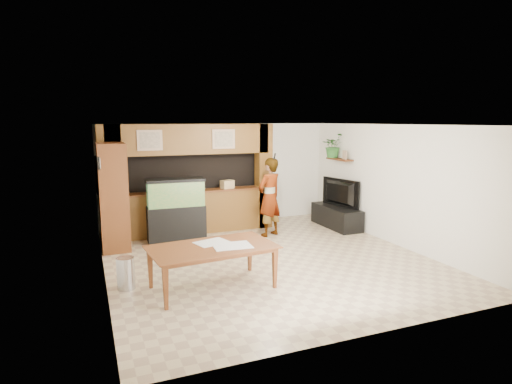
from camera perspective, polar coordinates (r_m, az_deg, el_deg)
name	(u,v)px	position (r m, az deg, el deg)	size (l,w,h in m)	color
floor	(267,259)	(8.48, 1.50, -8.91)	(6.50, 6.50, 0.00)	tan
ceiling	(268,125)	(8.05, 1.58, 8.94)	(6.50, 6.50, 0.00)	white
wall_back	(218,174)	(11.19, -5.09, 2.39)	(6.00, 6.00, 0.00)	white
wall_left	(101,205)	(7.51, -19.97, -1.65)	(6.50, 6.50, 0.00)	white
wall_right	(394,185)	(9.74, 17.96, 0.90)	(6.50, 6.50, 0.00)	white
partition	(187,178)	(10.36, -9.13, 1.81)	(4.20, 0.99, 2.60)	brown
wall_clock	(99,163)	(8.42, -20.22, 3.62)	(0.05, 0.25, 0.25)	black
wall_shelf	(339,159)	(11.17, 11.07, 4.30)	(0.25, 0.90, 0.04)	brown
pantry_cabinet	(113,197)	(9.38, -18.50, -0.59)	(0.56, 0.91, 2.23)	brown
trash_can	(126,273)	(7.28, -16.98, -10.33)	(0.28, 0.28, 0.52)	#B2B2B7
aquarium	(176,211)	(9.72, -10.61, -2.46)	(1.28, 0.48, 1.41)	black
tv_stand	(336,217)	(11.07, 10.66, -3.26)	(0.58, 1.58, 0.53)	black
television	(337,193)	(10.95, 10.76, -0.12)	(1.22, 0.16, 0.70)	black
photo_frame	(345,155)	(10.96, 11.74, 4.87)	(0.03, 0.16, 0.22)	tan
potted_plant	(333,146)	(11.37, 10.21, 6.11)	(0.57, 0.49, 0.63)	#2B6428
person	(270,197)	(9.95, 1.82, -0.70)	(0.67, 0.44, 1.84)	#9B7F55
microphone	(275,156)	(9.70, 2.50, 4.75)	(0.04, 0.04, 0.16)	black
dining_table	(213,268)	(6.98, -5.69, -10.04)	(1.99, 1.11, 0.70)	brown
newspaper_a	(212,242)	(7.10, -5.92, -6.70)	(0.53, 0.38, 0.01)	silver
newspaper_b	(232,246)	(6.89, -3.20, -7.17)	(0.60, 0.44, 0.01)	silver
counter_box	(227,184)	(10.45, -3.86, 1.02)	(0.30, 0.20, 0.20)	tan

